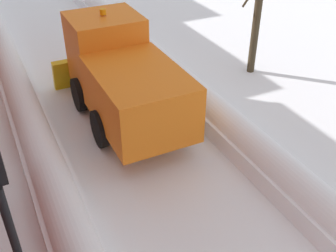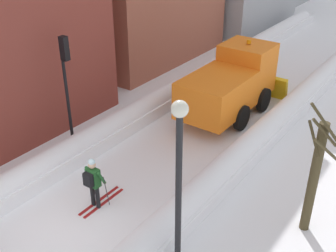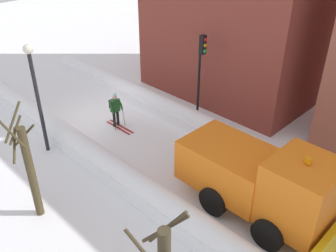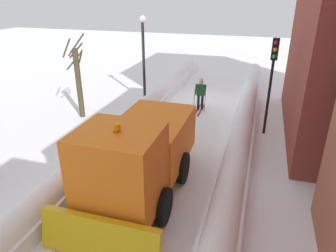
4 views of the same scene
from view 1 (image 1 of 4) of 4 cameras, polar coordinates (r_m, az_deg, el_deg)
ground_plane at (r=13.10m, az=-7.41°, el=1.42°), size 80.00×80.00×0.00m
snowbank_left at (r=12.47m, az=-18.81°, el=0.18°), size 1.10×36.00×0.98m
snowbank_right at (r=13.78m, az=2.69°, el=5.36°), size 1.10×36.00×0.95m
plow_truck at (r=12.31m, az=-6.56°, el=7.15°), size 3.20×5.98×3.12m
traffic_light_pole at (r=5.87m, az=-22.21°, el=-10.55°), size 0.28×0.42×4.39m
bare_tree_mid at (r=15.40m, az=12.50°, el=14.97°), size 1.15×1.39×4.39m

